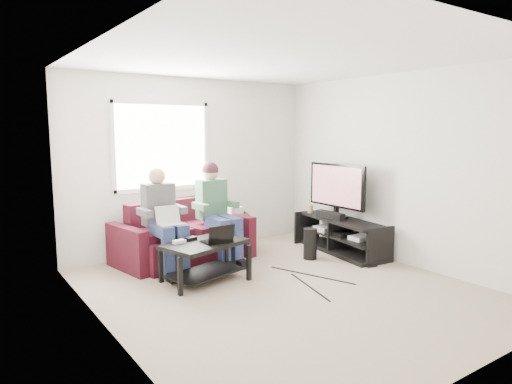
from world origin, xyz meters
TOP-DOWN VIEW (x-y plane):
  - floor at (0.00, 0.00)m, footprint 4.50×4.50m
  - ceiling at (0.00, 0.00)m, footprint 4.50×4.50m
  - wall_back at (0.00, 2.25)m, footprint 4.50×0.00m
  - wall_front at (0.00, -2.25)m, footprint 4.50×0.00m
  - wall_left at (-2.00, 0.00)m, footprint 0.00×4.50m
  - wall_right at (2.00, 0.00)m, footprint 0.00×4.50m
  - window at (-0.50, 2.23)m, footprint 1.48×0.04m
  - sofa at (-0.44, 1.77)m, footprint 1.91×1.07m
  - person_left at (-0.84, 1.46)m, footprint 0.40×0.71m
  - person_right at (-0.04, 1.48)m, footprint 0.40×0.71m
  - laptop_silver at (-0.84, 1.24)m, footprint 0.36×0.28m
  - coffee_table at (-0.61, 0.78)m, footprint 1.10×0.83m
  - laptop_black at (-0.49, 0.70)m, footprint 0.41×0.35m
  - controller_a at (-0.89, 0.90)m, footprint 0.15×0.11m
  - controller_b at (-0.71, 0.96)m, footprint 0.16×0.12m
  - controller_c at (-0.31, 0.93)m, footprint 0.16×0.13m
  - tv_stand at (1.70, 0.79)m, footprint 0.68×1.62m
  - tv at (1.70, 0.89)m, footprint 0.12×1.10m
  - soundbar at (1.58, 0.89)m, footprint 0.12×0.50m
  - drink_cup at (1.65, 1.42)m, footprint 0.08×0.08m
  - console_white at (1.70, 0.39)m, footprint 0.30×0.22m
  - console_grey at (1.70, 1.09)m, footprint 0.34×0.26m
  - console_black at (1.70, 0.74)m, footprint 0.38×0.30m
  - subwoofer at (1.09, 0.78)m, footprint 0.19×0.19m
  - keyboard_floor at (1.55, 0.21)m, footprint 0.23×0.48m
  - end_table at (0.44, 1.78)m, footprint 0.39×0.39m

SIDE VIEW (x-z plane):
  - floor at x=0.00m, z-range 0.00..0.00m
  - keyboard_floor at x=1.55m, z-range 0.00..0.03m
  - subwoofer at x=1.09m, z-range 0.00..0.44m
  - tv_stand at x=1.70m, z-range -0.03..0.49m
  - console_white at x=1.70m, z-range 0.27..0.33m
  - end_table at x=0.44m, z-range -0.04..0.64m
  - console_black at x=1.70m, z-range 0.27..0.34m
  - sofa at x=-0.44m, z-range -0.11..0.73m
  - console_grey at x=1.70m, z-range 0.27..0.35m
  - coffee_table at x=-0.61m, z-range 0.12..0.61m
  - controller_a at x=-0.89m, z-range 0.49..0.53m
  - controller_b at x=-0.71m, z-range 0.49..0.53m
  - controller_c at x=-0.31m, z-range 0.49..0.53m
  - soundbar at x=1.58m, z-range 0.52..0.62m
  - drink_cup at x=1.65m, z-range 0.52..0.64m
  - laptop_black at x=-0.49m, z-range 0.49..0.73m
  - laptop_silver at x=-0.84m, z-range 0.59..0.83m
  - person_left at x=-0.84m, z-range 0.06..1.41m
  - person_right at x=-0.04m, z-range 0.10..1.49m
  - tv at x=1.70m, z-range 0.57..1.38m
  - wall_back at x=0.00m, z-range -0.95..3.55m
  - wall_front at x=0.00m, z-range -0.95..3.55m
  - wall_left at x=-2.00m, z-range -0.95..3.55m
  - wall_right at x=2.00m, z-range -0.95..3.55m
  - window at x=-0.50m, z-range 0.96..2.24m
  - ceiling at x=0.00m, z-range 2.60..2.60m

